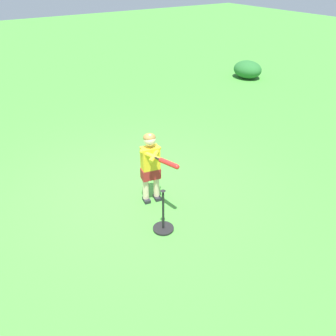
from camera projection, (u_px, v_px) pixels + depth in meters
ground_plane at (133, 190)px, 5.58m from camera, size 40.00×40.00×0.00m
child_batter at (151, 163)px, 5.01m from camera, size 0.78×0.32×1.08m
batting_tee at (163, 223)px, 4.71m from camera, size 0.28×0.28×0.62m
shrub_left_background at (247, 69)px, 10.72m from camera, size 0.90×0.76×0.51m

